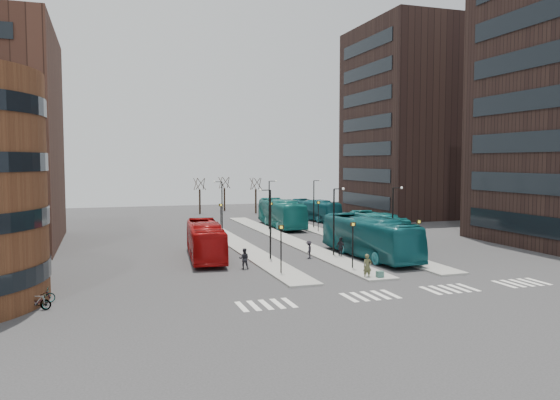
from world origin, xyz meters
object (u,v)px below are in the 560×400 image
object	(u,v)px
red_bus	(205,240)
commuter_b	(341,247)
teal_bus_a	(370,237)
commuter_a	(244,259)
bicycle_mid	(37,301)
teal_bus_b	(281,213)
bicycle_far	(40,296)
teal_bus_c	(378,227)
commuter_c	(309,249)
traveller	(367,266)
teal_bus_d	(315,210)
bicycle_near	(37,303)
suitcase	(380,275)

from	to	relation	value
red_bus	commuter_b	bearing A→B (deg)	-10.10
teal_bus_a	commuter_a	xyz separation A→B (m)	(-12.04, -1.66, -0.99)
teal_bus_a	bicycle_mid	xyz separation A→B (m)	(-26.51, -9.63, -1.33)
teal_bus_b	commuter_a	world-z (taller)	teal_bus_b
commuter_b	bicycle_far	bearing A→B (deg)	92.50
teal_bus_a	teal_bus_c	size ratio (longest dim) A/B	1.18
commuter_a	commuter_c	xyz separation A→B (m)	(6.71, 2.96, -0.05)
traveller	bicycle_far	world-z (taller)	traveller
red_bus	commuter_a	distance (m)	6.06
teal_bus_d	commuter_b	world-z (taller)	teal_bus_d
commuter_a	bicycle_near	xyz separation A→B (m)	(-14.47, -7.96, -0.43)
teal_bus_a	commuter_a	distance (m)	12.19
commuter_c	bicycle_mid	bearing A→B (deg)	-34.04
commuter_a	commuter_c	distance (m)	7.33
teal_bus_d	bicycle_far	distance (m)	50.58
suitcase	bicycle_near	bearing A→B (deg)	-179.36
teal_bus_b	teal_bus_d	bearing A→B (deg)	42.98
teal_bus_a	commuter_b	distance (m)	2.75
teal_bus_d	traveller	size ratio (longest dim) A/B	5.95
suitcase	bicycle_mid	xyz separation A→B (m)	(-22.97, -1.14, 0.20)
commuter_b	bicycle_near	distance (m)	26.11
teal_bus_a	teal_bus_b	bearing A→B (deg)	88.39
suitcase	teal_bus_a	size ratio (longest dim) A/B	0.05
suitcase	teal_bus_a	bearing A→B (deg)	65.18
red_bus	commuter_c	distance (m)	9.25
teal_bus_a	teal_bus_c	world-z (taller)	teal_bus_a
teal_bus_b	bicycle_mid	size ratio (longest dim) A/B	7.81
teal_bus_d	traveller	xyz separation A→B (m)	(-11.07, -38.06, -0.60)
bicycle_near	teal_bus_d	bearing A→B (deg)	-37.88
commuter_c	bicycle_near	bearing A→B (deg)	-34.07
bicycle_far	bicycle_near	bearing A→B (deg)	179.74
suitcase	traveller	xyz separation A→B (m)	(-0.77, 0.49, 0.61)
commuter_c	commuter_a	bearing A→B (deg)	-37.57
commuter_b	teal_bus_b	bearing A→B (deg)	-22.32
teal_bus_d	teal_bus_c	bearing A→B (deg)	-102.58
bicycle_mid	teal_bus_b	bearing A→B (deg)	-17.35
suitcase	teal_bus_d	size ratio (longest dim) A/B	0.06
teal_bus_a	teal_bus_b	world-z (taller)	teal_bus_a
traveller	bicycle_near	distance (m)	22.26
commuter_c	teal_bus_b	bearing A→B (deg)	-163.44
red_bus	bicycle_mid	xyz separation A→B (m)	(-12.37, -13.61, -1.12)
red_bus	commuter_c	bearing A→B (deg)	-11.01
commuter_b	bicycle_near	xyz separation A→B (m)	(-24.00, -10.26, -0.51)
teal_bus_c	bicycle_near	world-z (taller)	teal_bus_c
commuter_c	bicycle_far	bearing A→B (deg)	-37.59
teal_bus_a	teal_bus_c	xyz separation A→B (m)	(5.36, 8.44, -0.28)
traveller	commuter_b	xyz separation A→B (m)	(1.80, 8.64, 0.01)
suitcase	bicycle_near	world-z (taller)	bicycle_near
commuter_b	bicycle_mid	bearing A→B (deg)	95.83
teal_bus_a	suitcase	bearing A→B (deg)	-115.47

